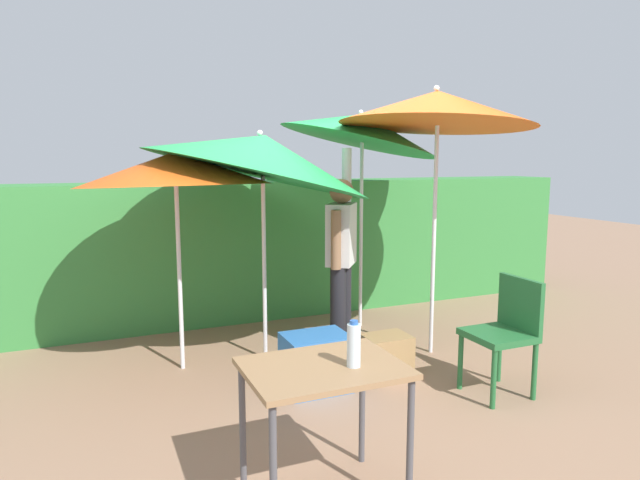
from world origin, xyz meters
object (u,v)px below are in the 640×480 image
cooler_box (316,362)px  bottle_water (354,345)px  umbrella_rainbow (175,169)px  folding_table (324,382)px  umbrella_orange (261,155)px  umbrella_yellow (437,108)px  person_vendor (341,252)px  umbrella_navy (361,128)px  crate_cardboard (386,356)px  chair_plastic (506,328)px

cooler_box → bottle_water: 1.58m
umbrella_rainbow → bottle_water: 2.45m
folding_table → bottle_water: bottle_water is taller
umbrella_orange → folding_table: 2.48m
umbrella_yellow → person_vendor: size_ratio=1.30×
umbrella_rainbow → umbrella_orange: 0.74m
umbrella_navy → crate_cardboard: umbrella_navy is taller
crate_cardboard → cooler_box: bearing=-177.6°
person_vendor → bottle_water: (-0.94, -2.13, -0.08)m
person_vendor → umbrella_rainbow: bearing=175.4°
umbrella_rainbow → umbrella_navy: umbrella_navy is taller
umbrella_yellow → crate_cardboard: (-0.66, -0.34, -2.04)m
chair_plastic → cooler_box: bearing=154.6°
umbrella_navy → folding_table: bearing=-120.7°
umbrella_orange → cooler_box: size_ratio=4.49×
umbrella_orange → folding_table: bearing=-99.3°
folding_table → cooler_box: bearing=68.9°
umbrella_yellow → chair_plastic: bearing=-90.1°
umbrella_yellow → chair_plastic: size_ratio=2.74×
crate_cardboard → umbrella_rainbow: bearing=151.6°
umbrella_navy → crate_cardboard: size_ratio=6.57×
umbrella_orange → folding_table: umbrella_orange is taller
umbrella_rainbow → chair_plastic: size_ratio=2.11×
umbrella_orange → umbrella_yellow: size_ratio=0.91×
umbrella_orange → crate_cardboard: size_ratio=5.94×
umbrella_rainbow → cooler_box: size_ratio=3.82×
umbrella_rainbow → person_vendor: 1.64m
person_vendor → crate_cardboard: person_vendor is taller
cooler_box → bottle_water: size_ratio=2.06×
umbrella_rainbow → person_vendor: size_ratio=1.00×
umbrella_yellow → umbrella_navy: umbrella_navy is taller
umbrella_rainbow → umbrella_orange: bearing=-1.2°
umbrella_yellow → cooler_box: bearing=-164.3°
umbrella_yellow → crate_cardboard: umbrella_yellow is taller
bottle_water → folding_table: bearing=151.0°
bottle_water → umbrella_rainbow: bearing=102.8°
umbrella_navy → bottle_water: (-1.46, -2.77, -1.23)m
umbrella_rainbow → cooler_box: umbrella_rainbow is taller
umbrella_orange → person_vendor: bearing=-8.1°
umbrella_orange → umbrella_navy: size_ratio=0.90×
bottle_water → chair_plastic: bearing=24.8°
umbrella_navy → person_vendor: size_ratio=1.30×
chair_plastic → folding_table: bearing=-158.8°
umbrella_yellow → umbrella_rainbow: bearing=167.4°
chair_plastic → bottle_water: bearing=-155.2°
umbrella_rainbow → bottle_water: umbrella_rainbow is taller
umbrella_orange → bottle_water: (-0.22, -2.23, -0.95)m
umbrella_rainbow → folding_table: (0.38, -2.17, -1.04)m
umbrella_orange → folding_table: size_ratio=2.77×
umbrella_orange → chair_plastic: 2.44m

